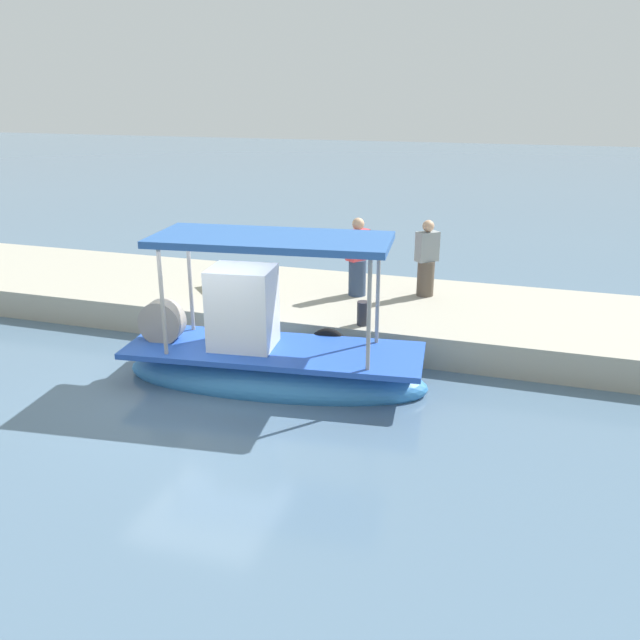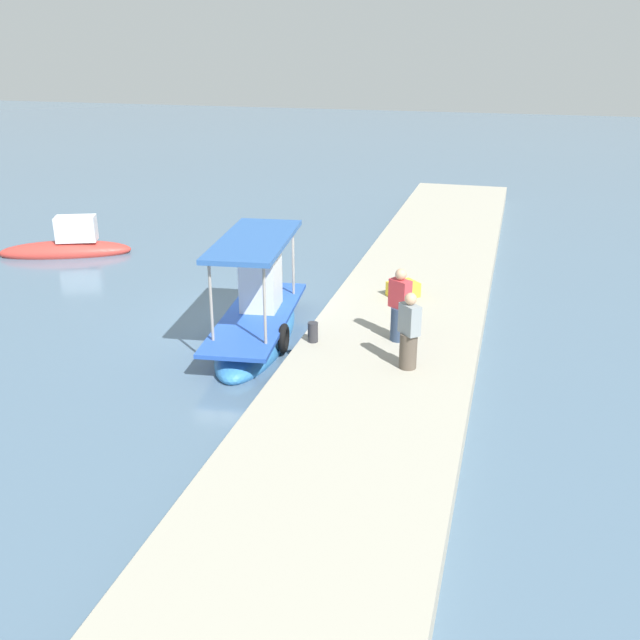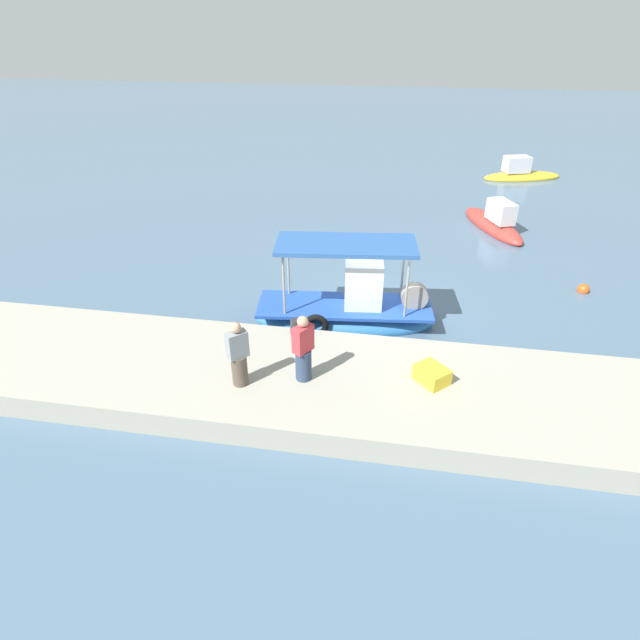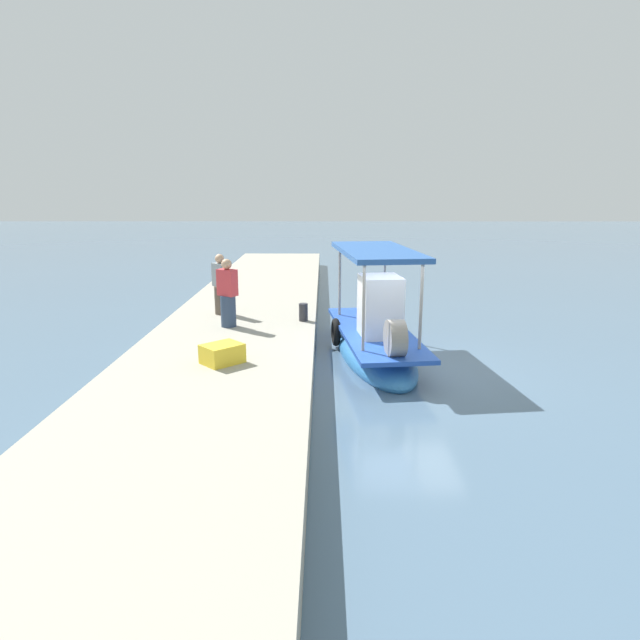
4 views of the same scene
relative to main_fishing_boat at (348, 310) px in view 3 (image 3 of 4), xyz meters
The scene contains 10 objects.
ground_plane 1.27m from the main_fishing_boat, 37.06° to the left, with size 120.00×120.00×0.00m, color slate.
dock_quay 3.67m from the main_fishing_boat, 75.35° to the right, with size 36.00×4.10×0.63m, color #A49F8F.
main_fishing_boat is the anchor object (origin of this frame).
fisherman_near_bollard 3.89m from the main_fishing_boat, 99.66° to the right, with size 0.54×0.56×1.75m.
fisherman_by_crate 4.76m from the main_fishing_boat, 116.64° to the right, with size 0.53×0.53×1.70m.
mooring_bollard 2.25m from the main_fishing_boat, 124.75° to the right, with size 0.24×0.24×0.47m, color #2D2D33.
cargo_crate 4.15m from the main_fishing_boat, 53.93° to the right, with size 0.76×0.61×0.40m, color yellow.
marker_buoy 8.56m from the main_fishing_boat, 24.05° to the left, with size 0.41×0.41×0.41m.
moored_boat_near 19.57m from the main_fishing_boat, 65.84° to the left, with size 4.86×2.77×1.52m.
moored_boat_mid 10.69m from the main_fishing_boat, 59.25° to the left, with size 2.88×4.70×1.63m.
Camera 3 is at (0.48, -14.18, 8.30)m, focal length 28.65 mm.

